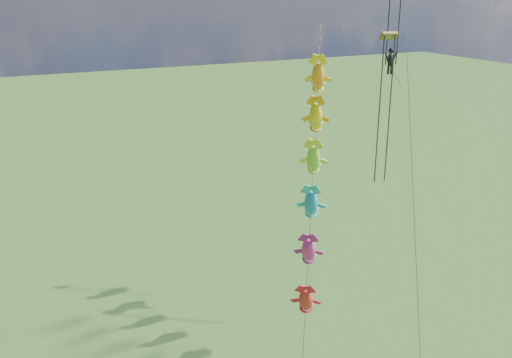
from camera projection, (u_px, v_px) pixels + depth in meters
name	position (u px, v px, depth m)	size (l,w,h in m)	color
fish_windsock_rig	(312.00, 181.00, 34.93)	(9.05, 13.28, 20.58)	brown
parafoil_rig	(392.00, 50.00, 34.13)	(8.93, 15.69, 27.28)	brown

